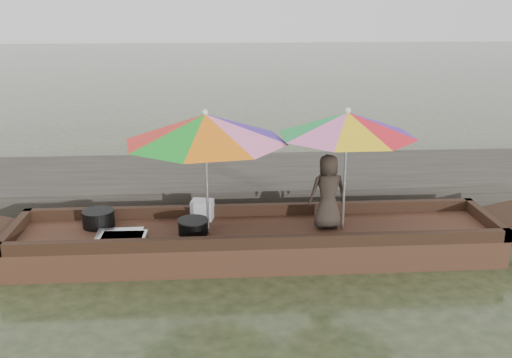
{
  "coord_description": "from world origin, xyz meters",
  "views": [
    {
      "loc": [
        -0.47,
        -6.68,
        3.12
      ],
      "look_at": [
        0.0,
        0.1,
        1.0
      ],
      "focal_mm": 40.0,
      "sensor_mm": 36.0,
      "label": 1
    }
  ],
  "objects": [
    {
      "name": "umbrella_stern",
      "position": [
        1.1,
        0.0,
        1.12
      ],
      "size": [
        2.22,
        2.22,
        1.55
      ],
      "primitive_type": null,
      "rotation": [
        0.0,
        0.0,
        -0.38
      ],
      "color": "#5214A5",
      "rests_on": "boat_hull"
    },
    {
      "name": "tray_scallop",
      "position": [
        -1.69,
        -0.13,
        0.38
      ],
      "size": [
        0.57,
        0.4,
        0.06
      ],
      "primitive_type": "cube",
      "rotation": [
        0.0,
        0.0,
        0.03
      ],
      "color": "silver",
      "rests_on": "boat_hull"
    },
    {
      "name": "supply_bag",
      "position": [
        -0.69,
        0.45,
        0.48
      ],
      "size": [
        0.32,
        0.27,
        0.26
      ],
      "primitive_type": "cube",
      "rotation": [
        0.0,
        0.0,
        -0.2
      ],
      "color": "silver",
      "rests_on": "boat_hull"
    },
    {
      "name": "dock",
      "position": [
        0.0,
        2.2,
        0.25
      ],
      "size": [
        22.0,
        2.2,
        0.5
      ],
      "primitive_type": "cube",
      "color": "#2D2B26",
      "rests_on": "ground"
    },
    {
      "name": "cooking_pot",
      "position": [
        -2.02,
        0.28,
        0.46
      ],
      "size": [
        0.41,
        0.41,
        0.21
      ],
      "primitive_type": "cylinder",
      "color": "black",
      "rests_on": "boat_hull"
    },
    {
      "name": "umbrella_bow",
      "position": [
        -0.61,
        0.0,
        1.12
      ],
      "size": [
        2.39,
        2.39,
        1.55
      ],
      "primitive_type": null,
      "rotation": [
        0.0,
        0.0,
        -0.22
      ],
      "color": "#3D14A5",
      "rests_on": "boat_hull"
    },
    {
      "name": "boat_hull",
      "position": [
        0.0,
        0.0,
        0.17
      ],
      "size": [
        6.08,
        1.2,
        0.35
      ],
      "primitive_type": "cube",
      "color": "#3D2114",
      "rests_on": "water"
    },
    {
      "name": "water",
      "position": [
        0.0,
        0.0,
        0.0
      ],
      "size": [
        80.0,
        80.0,
        0.0
      ],
      "primitive_type": "plane",
      "color": "#262F1A",
      "rests_on": "ground"
    },
    {
      "name": "vendor",
      "position": [
        0.9,
        0.04,
        0.84
      ],
      "size": [
        0.51,
        0.37,
        0.97
      ],
      "primitive_type": "imported",
      "rotation": [
        0.0,
        0.0,
        3.27
      ],
      "color": "#2F2620",
      "rests_on": "boat_hull"
    },
    {
      "name": "tray_crayfish",
      "position": [
        -1.63,
        -0.28,
        0.39
      ],
      "size": [
        0.57,
        0.4,
        0.09
      ],
      "primitive_type": "cube",
      "rotation": [
        0.0,
        0.0,
        -0.03
      ],
      "color": "silver",
      "rests_on": "boat_hull"
    },
    {
      "name": "charcoal_grill",
      "position": [
        -0.8,
        -0.06,
        0.44
      ],
      "size": [
        0.37,
        0.37,
        0.17
      ],
      "primitive_type": "cylinder",
      "color": "black",
      "rests_on": "boat_hull"
    }
  ]
}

